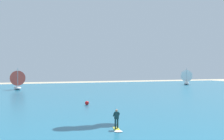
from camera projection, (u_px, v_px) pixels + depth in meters
name	position (u px, v px, depth m)	size (l,w,h in m)	color
ocean	(56.00, 95.00, 52.43)	(160.00, 90.00, 0.10)	#236B89
kitesurfer	(117.00, 122.00, 21.53)	(1.03, 2.03, 1.67)	yellow
sailboat_center_horizon	(17.00, 80.00, 65.94)	(4.05, 4.70, 5.37)	white
sailboat_mid_left	(187.00, 77.00, 88.01)	(4.91, 4.79, 5.51)	silver
marker_buoy	(87.00, 103.00, 36.68)	(0.57, 0.57, 0.57)	red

